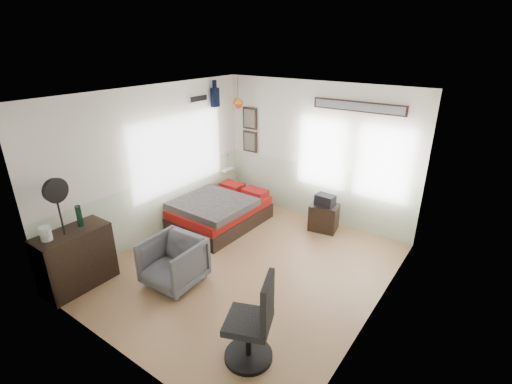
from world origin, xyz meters
TOP-DOWN VIEW (x-y plane):
  - ground_plane at (0.00, 0.00)m, footprint 4.00×4.50m
  - room_shell at (-0.08, 0.19)m, footprint 4.02×4.52m
  - wall_decor at (-1.10, 1.96)m, footprint 3.55×1.32m
  - bed at (-1.30, 0.88)m, footprint 1.35×1.83m
  - dresser at (-1.74, -1.79)m, footprint 0.48×1.00m
  - armchair at (-0.64, -0.94)m, footprint 0.80×0.82m
  - nightstand at (0.43, 1.88)m, footprint 0.57×0.49m
  - task_chair at (1.16, -1.42)m, footprint 0.64×0.64m
  - kettle at (-1.76, -2.10)m, footprint 0.17×0.15m
  - bottle at (-1.77, -1.60)m, footprint 0.08×0.08m
  - stand_fan at (-1.71, -1.88)m, footprint 0.13×0.34m
  - black_bag at (0.43, 1.88)m, footprint 0.36×0.25m

SIDE VIEW (x-z plane):
  - ground_plane at x=0.00m, z-range -0.01..0.00m
  - nightstand at x=0.43m, z-range 0.00..0.51m
  - bed at x=-1.30m, z-range -0.01..0.57m
  - armchair at x=-0.64m, z-range 0.00..0.72m
  - dresser at x=-1.74m, z-range 0.00..0.90m
  - task_chair at x=1.16m, z-range -0.10..1.01m
  - black_bag at x=0.43m, z-range 0.51..0.71m
  - kettle at x=-1.76m, z-range 0.90..1.10m
  - bottle at x=-1.77m, z-range 0.90..1.21m
  - stand_fan at x=-1.71m, z-range 1.13..1.96m
  - room_shell at x=-0.08m, z-range 0.26..2.97m
  - wall_decor at x=-1.10m, z-range 1.38..2.82m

